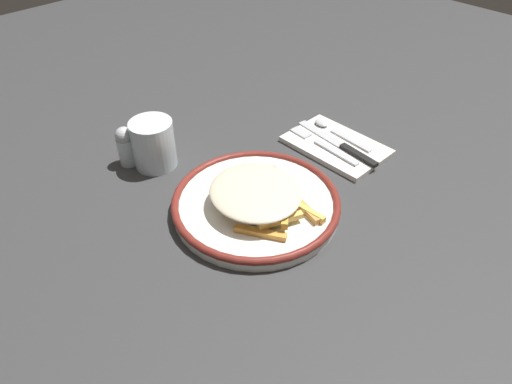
{
  "coord_description": "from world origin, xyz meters",
  "views": [
    {
      "loc": [
        -0.43,
        -0.44,
        0.55
      ],
      "look_at": [
        0.0,
        0.0,
        0.04
      ],
      "focal_mm": 32.96,
      "sensor_mm": 36.0,
      "label": 1
    }
  ],
  "objects_px": {
    "knife": "(343,146)",
    "plate": "(256,203)",
    "water_glass": "(153,144)",
    "fries_heap": "(258,193)",
    "spoon": "(333,130)",
    "napkin": "(336,146)",
    "fork": "(323,145)",
    "salt_shaker": "(126,146)"
  },
  "relations": [
    {
      "from": "plate",
      "to": "fries_heap",
      "type": "relative_size",
      "value": 1.44
    },
    {
      "from": "fork",
      "to": "spoon",
      "type": "xyz_separation_m",
      "value": [
        0.06,
        0.02,
        0.0
      ]
    },
    {
      "from": "plate",
      "to": "water_glass",
      "type": "xyz_separation_m",
      "value": [
        -0.05,
        0.23,
        0.03
      ]
    },
    {
      "from": "plate",
      "to": "fries_heap",
      "type": "distance_m",
      "value": 0.03
    },
    {
      "from": "knife",
      "to": "water_glass",
      "type": "xyz_separation_m",
      "value": [
        -0.3,
        0.23,
        0.03
      ]
    },
    {
      "from": "napkin",
      "to": "fork",
      "type": "relative_size",
      "value": 1.13
    },
    {
      "from": "fries_heap",
      "to": "knife",
      "type": "xyz_separation_m",
      "value": [
        0.26,
        0.01,
        -0.03
      ]
    },
    {
      "from": "napkin",
      "to": "water_glass",
      "type": "relative_size",
      "value": 2.11
    },
    {
      "from": "knife",
      "to": "spoon",
      "type": "height_order",
      "value": "spoon"
    },
    {
      "from": "knife",
      "to": "plate",
      "type": "bearing_deg",
      "value": -179.37
    },
    {
      "from": "fork",
      "to": "salt_shaker",
      "type": "relative_size",
      "value": 2.18
    },
    {
      "from": "napkin",
      "to": "spoon",
      "type": "xyz_separation_m",
      "value": [
        0.03,
        0.03,
        0.01
      ]
    },
    {
      "from": "napkin",
      "to": "salt_shaker",
      "type": "xyz_separation_m",
      "value": [
        -0.33,
        0.25,
        0.04
      ]
    },
    {
      "from": "napkin",
      "to": "fork",
      "type": "bearing_deg",
      "value": 155.91
    },
    {
      "from": "salt_shaker",
      "to": "napkin",
      "type": "bearing_deg",
      "value": -37.12
    },
    {
      "from": "napkin",
      "to": "fork",
      "type": "xyz_separation_m",
      "value": [
        -0.03,
        0.01,
        0.01
      ]
    },
    {
      "from": "spoon",
      "to": "salt_shaker",
      "type": "relative_size",
      "value": 1.89
    },
    {
      "from": "knife",
      "to": "salt_shaker",
      "type": "relative_size",
      "value": 2.6
    },
    {
      "from": "plate",
      "to": "water_glass",
      "type": "relative_size",
      "value": 3.09
    },
    {
      "from": "fries_heap",
      "to": "salt_shaker",
      "type": "height_order",
      "value": "salt_shaker"
    },
    {
      "from": "napkin",
      "to": "spoon",
      "type": "height_order",
      "value": "spoon"
    },
    {
      "from": "napkin",
      "to": "fork",
      "type": "height_order",
      "value": "fork"
    },
    {
      "from": "fork",
      "to": "spoon",
      "type": "relative_size",
      "value": 1.16
    },
    {
      "from": "fork",
      "to": "water_glass",
      "type": "distance_m",
      "value": 0.34
    },
    {
      "from": "plate",
      "to": "spoon",
      "type": "xyz_separation_m",
      "value": [
        0.28,
        0.06,
        0.0
      ]
    },
    {
      "from": "spoon",
      "to": "knife",
      "type": "bearing_deg",
      "value": -121.16
    },
    {
      "from": "plate",
      "to": "napkin",
      "type": "relative_size",
      "value": 1.47
    },
    {
      "from": "water_glass",
      "to": "salt_shaker",
      "type": "relative_size",
      "value": 1.17
    },
    {
      "from": "napkin",
      "to": "spoon",
      "type": "relative_size",
      "value": 1.31
    },
    {
      "from": "napkin",
      "to": "fork",
      "type": "distance_m",
      "value": 0.03
    },
    {
      "from": "plate",
      "to": "salt_shaker",
      "type": "bearing_deg",
      "value": 106.74
    },
    {
      "from": "water_glass",
      "to": "knife",
      "type": "bearing_deg",
      "value": -37.88
    },
    {
      "from": "water_glass",
      "to": "salt_shaker",
      "type": "height_order",
      "value": "water_glass"
    },
    {
      "from": "spoon",
      "to": "fries_heap",
      "type": "bearing_deg",
      "value": -166.95
    },
    {
      "from": "fork",
      "to": "water_glass",
      "type": "xyz_separation_m",
      "value": [
        -0.27,
        0.2,
        0.03
      ]
    },
    {
      "from": "napkin",
      "to": "fries_heap",
      "type": "bearing_deg",
      "value": -172.91
    },
    {
      "from": "knife",
      "to": "water_glass",
      "type": "height_order",
      "value": "water_glass"
    },
    {
      "from": "knife",
      "to": "salt_shaker",
      "type": "bearing_deg",
      "value": 140.73
    },
    {
      "from": "plate",
      "to": "spoon",
      "type": "distance_m",
      "value": 0.29
    },
    {
      "from": "fork",
      "to": "knife",
      "type": "height_order",
      "value": "knife"
    },
    {
      "from": "knife",
      "to": "water_glass",
      "type": "relative_size",
      "value": 2.22
    },
    {
      "from": "fork",
      "to": "water_glass",
      "type": "height_order",
      "value": "water_glass"
    }
  ]
}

